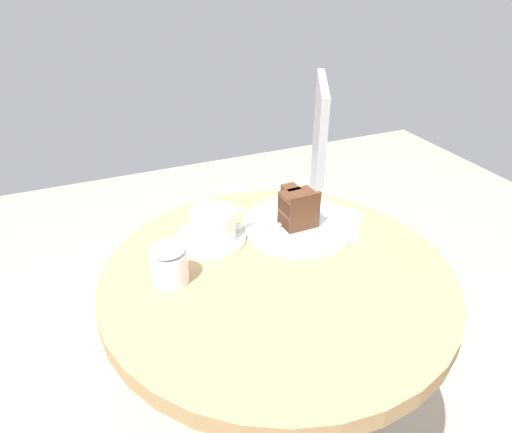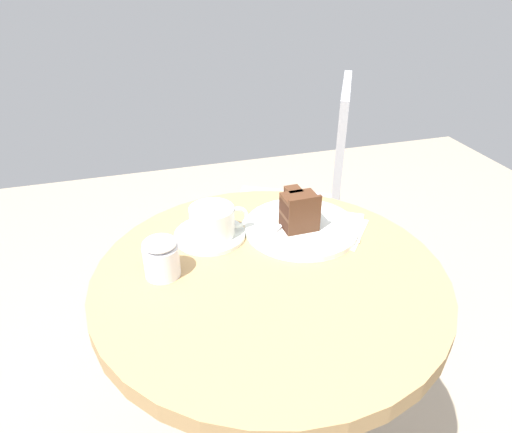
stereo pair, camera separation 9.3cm
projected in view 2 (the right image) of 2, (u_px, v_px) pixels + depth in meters
cafe_table at (269, 327)px, 0.91m from camera, size 0.65×0.65×0.76m
saucer at (210, 235)px, 0.93m from camera, size 0.15×0.15×0.01m
coffee_cup at (213, 221)px, 0.91m from camera, size 0.12×0.09×0.06m
teaspoon at (193, 242)px, 0.90m from camera, size 0.10×0.05×0.00m
cake_plate at (301, 227)px, 0.96m from camera, size 0.24×0.24×0.01m
cake_slice at (299, 211)px, 0.93m from camera, size 0.07×0.08×0.08m
fork at (297, 213)px, 0.99m from camera, size 0.12×0.10×0.00m
napkin at (333, 226)px, 0.97m from camera, size 0.18×0.18×0.00m
cafe_chair at (310, 196)px, 1.55m from camera, size 0.51×0.51×0.92m
sugar_pot at (161, 257)px, 0.81m from camera, size 0.06×0.06×0.08m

